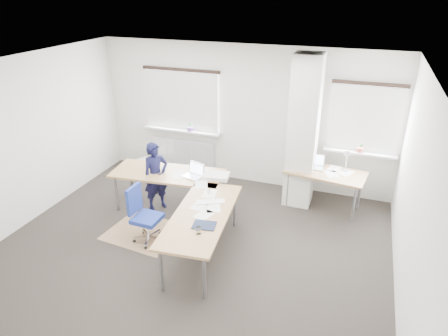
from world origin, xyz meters
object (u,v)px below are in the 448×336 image
(desk_side, at_px, (326,174))
(desk_main, at_px, (186,193))
(task_chair, at_px, (146,226))
(person, at_px, (156,176))

(desk_side, bearing_deg, desk_main, -135.62)
(desk_side, bearing_deg, task_chair, -133.40)
(desk_side, relative_size, task_chair, 1.56)
(task_chair, distance_m, person, 1.11)
(task_chair, xyz_separation_m, person, (-0.33, 0.99, 0.38))
(task_chair, bearing_deg, desk_side, 40.52)
(task_chair, height_order, person, person)
(desk_main, relative_size, person, 2.07)
(desk_main, xyz_separation_m, person, (-0.82, 0.48, -0.05))
(desk_main, relative_size, desk_side, 1.79)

